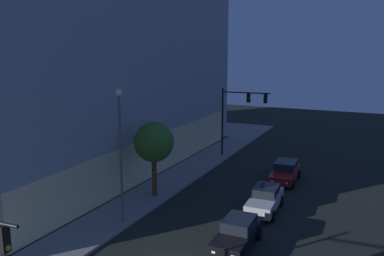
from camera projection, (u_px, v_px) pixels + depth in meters
The scene contains 7 objects.
modern_building at pixel (45, 51), 37.85m from camera, with size 34.91×24.44×21.48m.
traffic_light_far_corner at pixel (239, 109), 39.80m from camera, with size 0.62×4.85×6.85m.
street_lamp_sidewalk at pixel (120, 141), 24.25m from camera, with size 0.44×0.44×8.34m.
sidewalk_tree at pixel (154, 142), 29.10m from camera, with size 2.94×2.94×5.52m.
car_black at pixel (238, 233), 22.23m from camera, with size 4.58×2.04×1.56m.
car_silver at pixel (265, 199), 27.13m from camera, with size 4.67×2.09×1.65m.
car_red at pixel (285, 171), 33.40m from camera, with size 4.78×2.23×1.63m.
Camera 1 is at (-15.43, -8.41, 10.75)m, focal length 37.51 mm.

